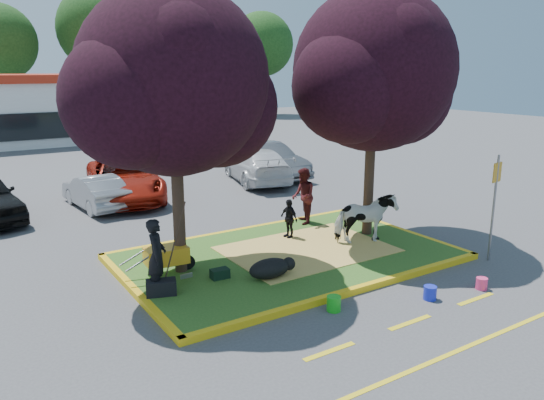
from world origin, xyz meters
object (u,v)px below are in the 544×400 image
car_silver (95,191)px  bucket_green (334,304)px  calf (270,268)px  bucket_blue (430,293)px  sign_post (495,196)px  handler (157,256)px  wheelbarrow (167,255)px  bucket_pink (482,284)px  cow (365,219)px

car_silver → bucket_green: bearing=94.5°
bucket_green → car_silver: 11.10m
calf → bucket_blue: size_ratio=3.45×
sign_post → car_silver: size_ratio=0.76×
calf → car_silver: 9.18m
calf → handler: size_ratio=0.63×
bucket_green → bucket_blue: bucket_green is taller
wheelbarrow → car_silver: bearing=91.3°
bucket_green → bucket_blue: (2.08, -0.69, -0.01)m
calf → handler: (-2.43, 0.62, 0.59)m
calf → bucket_blue: calf is taller
handler → wheelbarrow: 1.09m
bucket_pink → bucket_blue: bucket_blue is taller
calf → bucket_pink: calf is taller
calf → bucket_blue: (2.43, -2.57, -0.22)m
sign_post → bucket_green: (-5.22, -0.13, -1.56)m
wheelbarrow → bucket_blue: bearing=-39.3°
calf → bucket_blue: 3.54m
handler → bucket_green: size_ratio=5.19×
cow → sign_post: size_ratio=0.60×
wheelbarrow → bucket_pink: 7.17m
wheelbarrow → bucket_green: bearing=-52.5°
bucket_blue → bucket_green: bearing=161.7°
bucket_pink → car_silver: bearing=114.2°
handler → car_silver: size_ratio=0.45×
cow → car_silver: bearing=49.1°
cow → bucket_blue: (-1.08, -3.26, -0.69)m
sign_post → bucket_pink: (-1.75, -1.08, -1.58)m
cow → wheelbarrow: size_ratio=0.94×
sign_post → wheelbarrow: bearing=147.5°
cow → wheelbarrow: cow is taller
handler → bucket_blue: bearing=-96.8°
cow → wheelbarrow: 5.45m
handler → bucket_pink: 7.19m
cow → bucket_green: size_ratio=5.23×
cow → wheelbarrow: (-5.39, 0.80, -0.24)m
car_silver → handler: bearing=78.6°
wheelbarrow → car_silver: (0.36, 7.56, -0.00)m
handler → car_silver: handler is taller
cow → bucket_green: (-3.16, -2.57, -0.68)m
bucket_blue → calf: bearing=133.5°
sign_post → car_silver: sign_post is taller
wheelbarrow → bucket_pink: bearing=-33.1°
calf → handler: bearing=149.5°
bucket_blue → wheelbarrow: bearing=136.7°
sign_post → bucket_pink: 2.59m
handler → sign_post: (8.01, -2.37, 0.75)m
wheelbarrow → bucket_blue: 5.93m
cow → calf: (-3.52, -0.69, -0.47)m
car_silver → bucket_pink: bearing=109.0°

